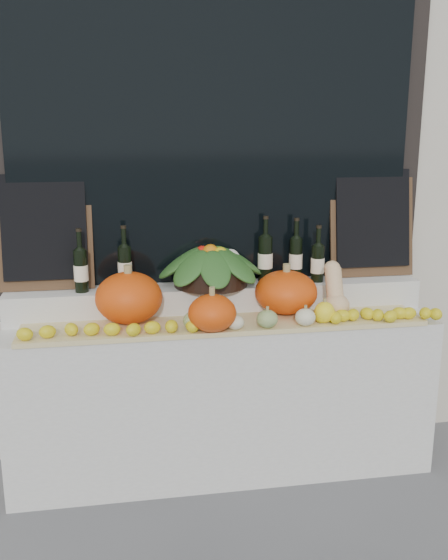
# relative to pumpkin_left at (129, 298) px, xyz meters

# --- Properties ---
(storefront_facade) EXTENTS (7.00, 0.94, 4.50)m
(storefront_facade) POSITION_rel_pumpkin_left_xyz_m (0.49, 0.76, 1.21)
(storefront_facade) COLOR beige
(storefront_facade) RESTS_ON ground
(display_sill) EXTENTS (2.30, 0.55, 0.88)m
(display_sill) POSITION_rel_pumpkin_left_xyz_m (0.49, 0.04, -0.60)
(display_sill) COLOR silver
(display_sill) RESTS_ON ground
(rear_tier) EXTENTS (2.30, 0.25, 0.16)m
(rear_tier) POSITION_rel_pumpkin_left_xyz_m (0.49, 0.19, -0.08)
(rear_tier) COLOR silver
(rear_tier) RESTS_ON display_sill
(straw_bedding) EXTENTS (2.10, 0.32, 0.02)m
(straw_bedding) POSITION_rel_pumpkin_left_xyz_m (0.49, -0.08, -0.15)
(straw_bedding) COLOR tan
(straw_bedding) RESTS_ON display_sill
(pumpkin_left) EXTENTS (0.39, 0.39, 0.27)m
(pumpkin_left) POSITION_rel_pumpkin_left_xyz_m (0.00, 0.00, 0.00)
(pumpkin_left) COLOR #E94D0C
(pumpkin_left) RESTS_ON straw_bedding
(pumpkin_right) EXTENTS (0.38, 0.38, 0.23)m
(pumpkin_right) POSITION_rel_pumpkin_left_xyz_m (0.84, 0.03, -0.02)
(pumpkin_right) COLOR #E94D0C
(pumpkin_right) RESTS_ON straw_bedding
(pumpkin_center) EXTENTS (0.24, 0.24, 0.19)m
(pumpkin_center) POSITION_rel_pumpkin_left_xyz_m (0.40, -0.20, -0.04)
(pumpkin_center) COLOR #E94D0C
(pumpkin_center) RESTS_ON straw_bedding
(butternut_squash) EXTENTS (0.14, 0.21, 0.29)m
(butternut_squash) POSITION_rel_pumpkin_left_xyz_m (1.09, -0.06, -0.01)
(butternut_squash) COLOR #E6B887
(butternut_squash) RESTS_ON straw_bedding
(decorative_gourds) EXTENTS (0.79, 0.15, 0.16)m
(decorative_gourds) POSITION_rel_pumpkin_left_xyz_m (0.61, -0.19, -0.08)
(decorative_gourds) COLOR #33681F
(decorative_gourds) RESTS_ON straw_bedding
(lemon_heap) EXTENTS (2.20, 0.16, 0.06)m
(lemon_heap) POSITION_rel_pumpkin_left_xyz_m (0.49, -0.19, -0.10)
(lemon_heap) COLOR yellow
(lemon_heap) RESTS_ON straw_bedding
(produce_bowl) EXTENTS (0.62, 0.62, 0.24)m
(produce_bowl) POSITION_rel_pumpkin_left_xyz_m (0.45, 0.18, 0.12)
(produce_bowl) COLOR black
(produce_bowl) RESTS_ON rear_tier
(wine_bottle_far_left) EXTENTS (0.08, 0.08, 0.34)m
(wine_bottle_far_left) POSITION_rel_pumpkin_left_xyz_m (-0.24, 0.16, 0.12)
(wine_bottle_far_left) COLOR black
(wine_bottle_far_left) RESTS_ON rear_tier
(wine_bottle_near_left) EXTENTS (0.08, 0.08, 0.35)m
(wine_bottle_near_left) POSITION_rel_pumpkin_left_xyz_m (-0.01, 0.18, 0.12)
(wine_bottle_near_left) COLOR black
(wine_bottle_near_left) RESTS_ON rear_tier
(wine_bottle_tall) EXTENTS (0.08, 0.08, 0.37)m
(wine_bottle_tall) POSITION_rel_pumpkin_left_xyz_m (0.77, 0.22, 0.13)
(wine_bottle_tall) COLOR black
(wine_bottle_tall) RESTS_ON rear_tier
(wine_bottle_near_right) EXTENTS (0.08, 0.08, 0.36)m
(wine_bottle_near_right) POSITION_rel_pumpkin_left_xyz_m (0.95, 0.21, 0.13)
(wine_bottle_near_right) COLOR black
(wine_bottle_near_right) RESTS_ON rear_tier
(wine_bottle_far_right) EXTENTS (0.08, 0.08, 0.32)m
(wine_bottle_far_right) POSITION_rel_pumpkin_left_xyz_m (1.06, 0.16, 0.11)
(wine_bottle_far_right) COLOR black
(wine_bottle_far_right) RESTS_ON rear_tier
(chalkboard_left) EXTENTS (0.50, 0.13, 0.61)m
(chalkboard_left) POSITION_rel_pumpkin_left_xyz_m (-0.43, 0.26, 0.32)
(chalkboard_left) COLOR #4C331E
(chalkboard_left) RESTS_ON rear_tier
(chalkboard_right) EXTENTS (0.50, 0.13, 0.61)m
(chalkboard_right) POSITION_rel_pumpkin_left_xyz_m (1.41, 0.26, 0.32)
(chalkboard_right) COLOR #4C331E
(chalkboard_right) RESTS_ON rear_tier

